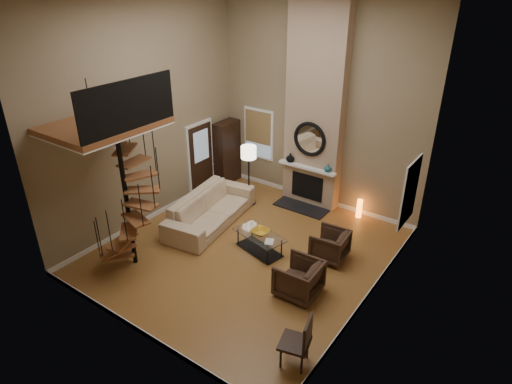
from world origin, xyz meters
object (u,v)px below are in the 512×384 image
Objects in this scene: armchair_near at (333,246)px; accent_lamp at (359,209)px; sofa at (210,209)px; coffee_table at (259,240)px; armchair_far at (302,280)px; floor_lamp at (249,157)px; side_chair at (300,341)px; hutch at (227,153)px.

armchair_near reaches higher than accent_lamp.
coffee_table is at bearing -110.06° from sofa.
floor_lamp is (-3.19, 2.56, 1.06)m from armchair_far.
floor_lamp is (0.20, 1.43, 1.02)m from sofa.
coffee_table is at bearing -70.59° from armchair_near.
armchair_far is 0.84× the size of side_chair.
side_chair reaches higher than accent_lamp.
floor_lamp is (1.42, -0.81, 0.46)m from hutch.
armchair_far is 1.77m from coffee_table.
hutch is at bearing 137.85° from side_chair.
accent_lamp is at bearing 66.13° from coffee_table.
side_chair reaches higher than sofa.
hutch reaches higher than sofa.
armchair_far is (4.61, -3.37, -0.60)m from hutch.
sofa is 3.57m from armchair_far.
armchair_far is (3.39, -1.13, -0.04)m from sofa.
coffee_table is 3.42m from side_chair.
side_chair is at bearing -43.86° from coffee_table.
coffee_table is (-1.59, 0.77, -0.07)m from armchair_far.
armchair_far is 0.62× the size of coffee_table.
floor_lamp is at bearing -16.73° from sofa.
armchair_near is 3.50m from floor_lamp.
coffee_table is at bearing -113.87° from accent_lamp.
accent_lamp is at bearing -176.79° from armchair_far.
coffee_table is at bearing -40.69° from hutch.
sofa is at bearing 147.41° from side_chair.
sofa is at bearing -97.97° from floor_lamp.
accent_lamp is at bearing 102.93° from side_chair.
hutch is at bearing -176.55° from accent_lamp.
coffee_table is 2.65m from floor_lamp.
floor_lamp reaches higher than armchair_near.
sofa is at bearing -110.45° from armchair_far.
armchair_far is 1.62× the size of accent_lamp.
armchair_near is at bearing -82.49° from accent_lamp.
side_chair is (1.20, -5.22, 0.28)m from accent_lamp.
hutch is 2.52× the size of armchair_near.
armchair_far reaches higher than accent_lamp.
side_chair reaches higher than armchair_near.
sofa is 3.41× the size of armchair_far.
floor_lamp is at bearing -113.74° from armchair_near.
side_chair is (5.48, -4.96, -0.42)m from hutch.
floor_lamp is at bearing -29.74° from hutch.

